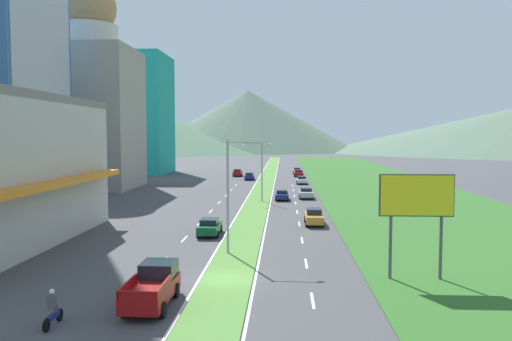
{
  "coord_description": "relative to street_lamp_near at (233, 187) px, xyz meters",
  "views": [
    {
      "loc": [
        3.5,
        -31.39,
        8.98
      ],
      "look_at": [
        -0.18,
        36.86,
        4.32
      ],
      "focal_mm": 36.17,
      "sensor_mm": 36.0,
      "label": 1
    }
  ],
  "objects": [
    {
      "name": "domed_building",
      "position": [
        -29.06,
        47.74,
        9.83
      ],
      "size": [
        15.17,
        15.17,
        34.95
      ],
      "color": "#9E9384",
      "rests_on": "ground_plane"
    },
    {
      "name": "car_2",
      "position": [
        -3.1,
        65.0,
        -4.31
      ],
      "size": [
        1.86,
        4.24,
        1.47
      ],
      "rotation": [
        0.0,
        0.0,
        1.57
      ],
      "color": "navy",
      "rests_on": "ground_plane"
    },
    {
      "name": "car_6",
      "position": [
        7.0,
        34.9,
        -4.3
      ],
      "size": [
        2.0,
        4.19,
        1.48
      ],
      "rotation": [
        0.0,
        0.0,
        -1.57
      ],
      "color": "#B2B2B7",
      "rests_on": "ground_plane"
    },
    {
      "name": "car_1",
      "position": [
        7.06,
        74.25,
        -4.31
      ],
      "size": [
        2.04,
        4.77,
        1.44
      ],
      "rotation": [
        0.0,
        0.0,
        -1.57
      ],
      "color": "maroon",
      "rests_on": "ground_plane"
    },
    {
      "name": "lane_dash_left_10",
      "position": [
        -4.8,
        54.0,
        -5.06
      ],
      "size": [
        0.16,
        2.8,
        0.01
      ],
      "primitive_type": "cube",
      "color": "silver",
      "rests_on": "ground_plane"
    },
    {
      "name": "car_5",
      "position": [
        -2.86,
        7.2,
        -4.29
      ],
      "size": [
        1.91,
        4.43,
        1.51
      ],
      "rotation": [
        0.0,
        0.0,
        1.57
      ],
      "color": "#0C5128",
      "rests_on": "ground_plane"
    },
    {
      "name": "lane_dash_left_4",
      "position": [
        -4.8,
        5.31,
        -5.06
      ],
      "size": [
        0.16,
        2.8,
        0.01
      ],
      "primitive_type": "cube",
      "color": "silver",
      "rests_on": "ground_plane"
    },
    {
      "name": "hill_far_left",
      "position": [
        -99.15,
        252.97,
        9.85
      ],
      "size": [
        209.65,
        209.65,
        29.82
      ],
      "primitive_type": "cone",
      "color": "#47664C",
      "rests_on": "ground_plane"
    },
    {
      "name": "ground_plane",
      "position": [
        0.3,
        -7.15,
        -5.06
      ],
      "size": [
        600.0,
        600.0,
        0.0
      ],
      "primitive_type": "plane",
      "color": "#424244"
    },
    {
      "name": "lane_dash_left_5",
      "position": [
        -4.8,
        13.42,
        -5.06
      ],
      "size": [
        0.16,
        2.8,
        0.01
      ],
      "primitive_type": "cube",
      "color": "silver",
      "rests_on": "ground_plane"
    },
    {
      "name": "grass_verge_right",
      "position": [
        20.9,
        52.85,
        -5.03
      ],
      "size": [
        24.0,
        240.0,
        0.06
      ],
      "primitive_type": "cube",
      "color": "#2D6023",
      "rests_on": "ground_plane"
    },
    {
      "name": "lane_dash_left_2",
      "position": [
        -4.8,
        -10.92,
        -5.06
      ],
      "size": [
        0.16,
        2.8,
        0.01
      ],
      "primitive_type": "cube",
      "color": "silver",
      "rests_on": "ground_plane"
    },
    {
      "name": "lane_dash_left_7",
      "position": [
        -4.8,
        29.65,
        -5.06
      ],
      "size": [
        0.16,
        2.8,
        0.01
      ],
      "primitive_type": "cube",
      "color": "silver",
      "rests_on": "ground_plane"
    },
    {
      "name": "lane_dash_left_3",
      "position": [
        -4.8,
        -2.81,
        -5.06
      ],
      "size": [
        0.16,
        2.8,
        0.01
      ],
      "primitive_type": "cube",
      "color": "silver",
      "rests_on": "ground_plane"
    },
    {
      "name": "lane_dash_right_8",
      "position": [
        5.4,
        37.77,
        -5.06
      ],
      "size": [
        0.16,
        2.8,
        0.01
      ],
      "primitive_type": "cube",
      "color": "silver",
      "rests_on": "ground_plane"
    },
    {
      "name": "lane_dash_right_6",
      "position": [
        5.4,
        21.54,
        -5.06
      ],
      "size": [
        0.16,
        2.8,
        0.01
      ],
      "primitive_type": "cube",
      "color": "silver",
      "rests_on": "ground_plane"
    },
    {
      "name": "edge_line_median_left",
      "position": [
        -1.45,
        52.85,
        -5.06
      ],
      "size": [
        0.16,
        240.0,
        0.01
      ],
      "primitive_type": "cube",
      "color": "silver",
      "rests_on": "ground_plane"
    },
    {
      "name": "lane_dash_right_3",
      "position": [
        5.4,
        -2.81,
        -5.06
      ],
      "size": [
        0.16,
        2.8,
        0.01
      ],
      "primitive_type": "cube",
      "color": "silver",
      "rests_on": "ground_plane"
    },
    {
      "name": "lane_dash_left_8",
      "position": [
        -4.8,
        37.77,
        -5.06
      ],
      "size": [
        0.16,
        2.8,
        0.01
      ],
      "primitive_type": "cube",
      "color": "silver",
      "rests_on": "ground_plane"
    },
    {
      "name": "lane_dash_right_10",
      "position": [
        5.4,
        54.0,
        -5.06
      ],
      "size": [
        0.16,
        2.8,
        0.01
      ],
      "primitive_type": "cube",
      "color": "silver",
      "rests_on": "ground_plane"
    },
    {
      "name": "midrise_colored",
      "position": [
        -32.04,
        81.47,
        8.81
      ],
      "size": [
        17.08,
        17.08,
        27.75
      ],
      "primitive_type": "cube",
      "color": "teal",
      "rests_on": "ground_plane"
    },
    {
      "name": "grass_median",
      "position": [
        0.3,
        52.85,
        -5.03
      ],
      "size": [
        3.2,
        240.0,
        0.06
      ],
      "primitive_type": "cube",
      "color": "#518438",
      "rests_on": "ground_plane"
    },
    {
      "name": "lane_dash_right_4",
      "position": [
        5.4,
        5.31,
        -5.06
      ],
      "size": [
        0.16,
        2.8,
        0.01
      ],
      "primitive_type": "cube",
      "color": "silver",
      "rests_on": "ground_plane"
    },
    {
      "name": "lane_dash_left_6",
      "position": [
        -4.8,
        21.54,
        -5.06
      ],
      "size": [
        0.16,
        2.8,
        0.01
      ],
      "primitive_type": "cube",
      "color": "silver",
      "rests_on": "ground_plane"
    },
    {
      "name": "car_3",
      "position": [
        7.14,
        56.93,
        -4.33
      ],
      "size": [
        1.93,
        4.21,
        1.43
      ],
      "rotation": [
        0.0,
        0.0,
        -1.57
      ],
      "color": "silver",
      "rests_on": "ground_plane"
    },
    {
      "name": "street_lamp_near",
      "position": [
        0.0,
        0.0,
        0.0
      ],
      "size": [
        3.42,
        0.39,
        8.65
      ],
      "color": "#99999E",
      "rests_on": "ground_plane"
    },
    {
      "name": "street_lamp_mid",
      "position": [
        0.54,
        30.72,
        -0.37
      ],
      "size": [
        2.84,
        0.28,
        8.06
      ],
      "color": "#99999E",
      "rests_on": "ground_plane"
    },
    {
      "name": "lane_dash_right_2",
      "position": [
        5.4,
        -10.92,
        -5.06
      ],
      "size": [
        0.16,
        2.8,
        0.01
      ],
      "primitive_type": "cube",
      "color": "silver",
      "rests_on": "ground_plane"
    },
    {
      "name": "lane_dash_right_5",
      "position": [
        5.4,
        13.42,
        -5.06
      ],
      "size": [
        0.16,
        2.8,
        0.01
      ],
      "primitive_type": "cube",
      "color": "silver",
      "rests_on": "ground_plane"
    },
    {
      "name": "car_0",
      "position": [
        6.87,
        13.26,
        -4.26
      ],
      "size": [
        1.85,
        4.67,
        1.6
      ],
      "rotation": [
        0.0,
        0.0,
        -1.57
      ],
      "color": "#C6842D",
      "rests_on": "ground_plane"
    },
    {
      "name": "motorcycle_rider",
      "position": [
        -7.03,
        -15.39,
        -4.32
      ],
      "size": [
        0.36,
        2.0,
        1.8
      ],
      "rotation": [
        0.0,
        0.0,
        1.57
      ],
      "color": "black",
      "rests_on": "ground_plane"
    },
    {
      "name": "hill_far_center",
      "position": [
        -17.1,
        263.04,
        12.59
      ],
      "size": [
        127.85,
        127.85,
        35.3
      ],
      "primitive_type": "cone",
      "color": "#516B56",
      "rests_on": "ground_plane"
    },
    {
      "name": "pickup_truck_0",
      "position": [
        -3.1,
        -12.03,
        -4.08
      ],
      "size": [
        2.18,
        5.4,
        2.0
      ],
      "rotation": [
        0.0,
        0.0,
        1.57
      ],
      "color": "maroon",
      "rests_on": "ground_plane"
    },
    {
      "name": "lane_dash_right_9",
      "position": [
        5.4,
        45.88,
        -5.06
      ],
      "size": [
        0.16,
        2.8,
        0.01
      ],
      "primitive_type": "cube",
      "color": "silver",
      "rests_on": "ground_plane"
    },
    {
      "name": "car_8",
      "position": [
        -6.37,
        74.32,
        -4.26
      ],
      "size": [
        1.89,
        4.74,
        1.56
      ],
      "rotation": [
        0.0,
        0.0,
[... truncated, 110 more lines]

